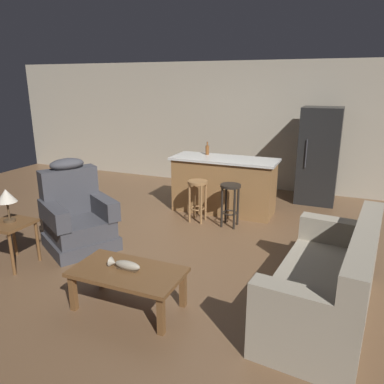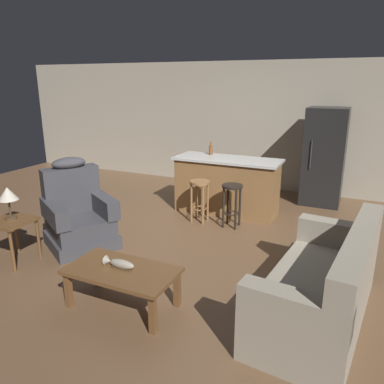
{
  "view_description": "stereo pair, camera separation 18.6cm",
  "coord_description": "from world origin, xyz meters",
  "px_view_note": "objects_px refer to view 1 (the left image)",
  "views": [
    {
      "loc": [
        1.91,
        -4.6,
        2.21
      ],
      "look_at": [
        0.01,
        -0.1,
        0.75
      ],
      "focal_mm": 35.0,
      "sensor_mm": 36.0,
      "label": 1
    },
    {
      "loc": [
        2.08,
        -4.53,
        2.21
      ],
      "look_at": [
        0.01,
        -0.1,
        0.75
      ],
      "focal_mm": 35.0,
      "sensor_mm": 36.0,
      "label": 2
    }
  ],
  "objects_px": {
    "couch": "(329,284)",
    "table_lamp": "(6,197)",
    "coffee_table": "(128,275)",
    "recliner_near_lamp": "(77,217)",
    "refrigerator": "(319,156)",
    "fish_figurine": "(125,265)",
    "bottle_tall_green": "(207,150)",
    "kitchen_island": "(224,185)",
    "bar_stool_left": "(198,193)",
    "bar_stool_right": "(230,197)",
    "end_table": "(11,230)"
  },
  "relations": [
    {
      "from": "bar_stool_left",
      "to": "bar_stool_right",
      "type": "bearing_deg",
      "value": 0.0
    },
    {
      "from": "recliner_near_lamp",
      "to": "refrigerator",
      "type": "distance_m",
      "value": 4.4
    },
    {
      "from": "end_table",
      "to": "fish_figurine",
      "type": "bearing_deg",
      "value": -7.54
    },
    {
      "from": "fish_figurine",
      "to": "recliner_near_lamp",
      "type": "distance_m",
      "value": 1.72
    },
    {
      "from": "coffee_table",
      "to": "fish_figurine",
      "type": "distance_m",
      "value": 0.11
    },
    {
      "from": "end_table",
      "to": "table_lamp",
      "type": "distance_m",
      "value": 0.41
    },
    {
      "from": "coffee_table",
      "to": "end_table",
      "type": "distance_m",
      "value": 1.84
    },
    {
      "from": "couch",
      "to": "table_lamp",
      "type": "distance_m",
      "value": 3.74
    },
    {
      "from": "end_table",
      "to": "refrigerator",
      "type": "relative_size",
      "value": 0.32
    },
    {
      "from": "bar_stool_right",
      "to": "refrigerator",
      "type": "relative_size",
      "value": 0.39
    },
    {
      "from": "coffee_table",
      "to": "bottle_tall_green",
      "type": "relative_size",
      "value": 4.79
    },
    {
      "from": "recliner_near_lamp",
      "to": "bar_stool_left",
      "type": "bearing_deg",
      "value": 83.41
    },
    {
      "from": "couch",
      "to": "bar_stool_right",
      "type": "distance_m",
      "value": 2.47
    },
    {
      "from": "recliner_near_lamp",
      "to": "refrigerator",
      "type": "xyz_separation_m",
      "value": [
        2.83,
        3.34,
        0.46
      ]
    },
    {
      "from": "coffee_table",
      "to": "bottle_tall_green",
      "type": "distance_m",
      "value": 3.43
    },
    {
      "from": "table_lamp",
      "to": "bar_stool_right",
      "type": "height_order",
      "value": "table_lamp"
    },
    {
      "from": "kitchen_island",
      "to": "bar_stool_right",
      "type": "bearing_deg",
      "value": -63.68
    },
    {
      "from": "kitchen_island",
      "to": "bottle_tall_green",
      "type": "relative_size",
      "value": 7.83
    },
    {
      "from": "recliner_near_lamp",
      "to": "end_table",
      "type": "relative_size",
      "value": 2.14
    },
    {
      "from": "coffee_table",
      "to": "couch",
      "type": "height_order",
      "value": "couch"
    },
    {
      "from": "couch",
      "to": "end_table",
      "type": "xyz_separation_m",
      "value": [
        -3.66,
        -0.39,
        0.12
      ]
    },
    {
      "from": "end_table",
      "to": "kitchen_island",
      "type": "xyz_separation_m",
      "value": [
        1.77,
        2.91,
        0.02
      ]
    },
    {
      "from": "fish_figurine",
      "to": "bar_stool_left",
      "type": "bearing_deg",
      "value": 95.37
    },
    {
      "from": "end_table",
      "to": "table_lamp",
      "type": "relative_size",
      "value": 1.37
    },
    {
      "from": "kitchen_island",
      "to": "bar_stool_right",
      "type": "distance_m",
      "value": 0.7
    },
    {
      "from": "couch",
      "to": "kitchen_island",
      "type": "height_order",
      "value": "kitchen_island"
    },
    {
      "from": "coffee_table",
      "to": "recliner_near_lamp",
      "type": "bearing_deg",
      "value": 144.85
    },
    {
      "from": "couch",
      "to": "end_table",
      "type": "distance_m",
      "value": 3.69
    },
    {
      "from": "bottle_tall_green",
      "to": "coffee_table",
      "type": "bearing_deg",
      "value": -82.82
    },
    {
      "from": "coffee_table",
      "to": "bar_stool_right",
      "type": "xyz_separation_m",
      "value": [
        0.27,
        2.53,
        0.11
      ]
    },
    {
      "from": "bar_stool_right",
      "to": "refrigerator",
      "type": "xyz_separation_m",
      "value": [
        1.12,
        1.83,
        0.41
      ]
    },
    {
      "from": "couch",
      "to": "recliner_near_lamp",
      "type": "height_order",
      "value": "recliner_near_lamp"
    },
    {
      "from": "bar_stool_left",
      "to": "table_lamp",
      "type": "bearing_deg",
      "value": -124.68
    },
    {
      "from": "fish_figurine",
      "to": "kitchen_island",
      "type": "distance_m",
      "value": 3.14
    },
    {
      "from": "couch",
      "to": "refrigerator",
      "type": "distance_m",
      "value": 3.79
    },
    {
      "from": "table_lamp",
      "to": "refrigerator",
      "type": "xyz_separation_m",
      "value": [
        3.22,
        4.08,
        0.01
      ]
    },
    {
      "from": "end_table",
      "to": "couch",
      "type": "bearing_deg",
      "value": 6.0
    },
    {
      "from": "bar_stool_left",
      "to": "refrigerator",
      "type": "bearing_deg",
      "value": 47.73
    },
    {
      "from": "kitchen_island",
      "to": "bar_stool_left",
      "type": "relative_size",
      "value": 2.65
    },
    {
      "from": "recliner_near_lamp",
      "to": "kitchen_island",
      "type": "relative_size",
      "value": 0.67
    },
    {
      "from": "coffee_table",
      "to": "kitchen_island",
      "type": "xyz_separation_m",
      "value": [
        -0.04,
        3.16,
        0.11
      ]
    },
    {
      "from": "bar_stool_right",
      "to": "refrigerator",
      "type": "distance_m",
      "value": 2.18
    },
    {
      "from": "recliner_near_lamp",
      "to": "kitchen_island",
      "type": "xyz_separation_m",
      "value": [
        1.4,
        2.14,
        0.06
      ]
    },
    {
      "from": "end_table",
      "to": "refrigerator",
      "type": "distance_m",
      "value": 5.23
    },
    {
      "from": "couch",
      "to": "bottle_tall_green",
      "type": "bearing_deg",
      "value": -43.94
    },
    {
      "from": "table_lamp",
      "to": "kitchen_island",
      "type": "distance_m",
      "value": 3.42
    },
    {
      "from": "couch",
      "to": "bar_stool_left",
      "type": "relative_size",
      "value": 2.91
    },
    {
      "from": "coffee_table",
      "to": "table_lamp",
      "type": "distance_m",
      "value": 1.92
    },
    {
      "from": "recliner_near_lamp",
      "to": "refrigerator",
      "type": "height_order",
      "value": "refrigerator"
    },
    {
      "from": "table_lamp",
      "to": "couch",
      "type": "bearing_deg",
      "value": 5.63
    }
  ]
}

